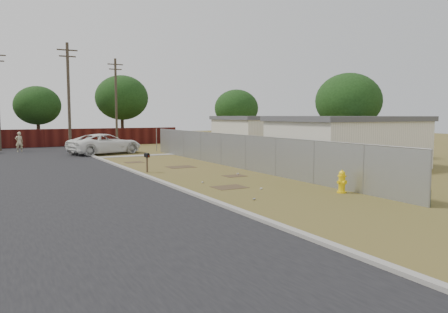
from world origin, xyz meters
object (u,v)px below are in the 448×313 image
fire_hydrant (342,182)px  pickup_truck (105,144)px  pedestrian (19,142)px  mailbox (147,157)px

fire_hydrant → pickup_truck: size_ratio=0.16×
pedestrian → pickup_truck: bearing=128.6°
fire_hydrant → pedestrian: 29.92m
fire_hydrant → pickup_truck: pickup_truck is taller
pickup_truck → pedestrian: bearing=30.4°
fire_hydrant → pickup_truck: (-4.09, 22.76, 0.39)m
mailbox → pedestrian: bearing=106.1°
mailbox → pickup_truck: size_ratio=0.18×
fire_hydrant → mailbox: 11.10m
pedestrian → mailbox: bearing=96.4°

